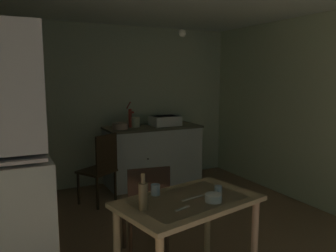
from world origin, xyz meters
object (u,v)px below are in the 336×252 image
Objects in this scene: glass_bottle at (143,195)px; teacup_cream at (155,190)px; chair_far_side at (146,208)px; sink_basin at (165,121)px; serving_bowl_wide at (213,198)px; mixing_bowl_counter at (120,126)px; dining_table at (188,212)px; chair_by_counter at (101,168)px; hand_pump at (130,116)px.

teacup_cream is at bearing 49.63° from glass_bottle.
glass_bottle is (-0.27, -0.61, 0.36)m from chair_far_side.
sink_basin is 2.89m from serving_bowl_wide.
chair_far_side is (-1.18, -2.04, -0.51)m from sink_basin.
dining_table is (-0.31, -2.56, -0.32)m from mixing_bowl_counter.
glass_bottle is at bearing -174.48° from dining_table.
chair_by_counter is at bearing 90.22° from chair_far_side.
sink_basin reaches higher than teacup_cream.
teacup_cream is at bearing -91.95° from chair_by_counter.
teacup_cream reaches higher than serving_bowl_wide.
mixing_bowl_counter is 2.41m from teacup_cream.
glass_bottle is at bearing -97.19° from chair_by_counter.
hand_pump is 3.00× the size of serving_bowl_wide.
hand_pump is 0.44× the size of chair_far_side.
dining_table is at bearing -86.53° from chair_by_counter.
chair_by_counter is (-0.13, 2.09, -0.13)m from dining_table.
dining_table is 4.55× the size of glass_bottle.
serving_bowl_wide is 1.48× the size of teacup_cream.
chair_far_side is at bearing -120.14° from sink_basin.
glass_bottle is at bearing -130.37° from teacup_cream.
hand_pump reaches higher than mixing_bowl_counter.
serving_bowl_wide is 0.47m from teacup_cream.
serving_bowl_wide is (-0.16, -2.68, -0.19)m from mixing_bowl_counter.
serving_bowl_wide is at bearing -108.56° from sink_basin.
sink_basin is 0.47× the size of chair_by_counter.
mixing_bowl_counter is 2.61× the size of teacup_cream.
dining_table is 13.80× the size of teacup_cream.
hand_pump reaches higher than dining_table.
chair_by_counter is at bearing -133.07° from mixing_bowl_counter.
dining_table is 0.60m from chair_far_side.
dining_table is at bearing 5.52° from glass_bottle.
hand_pump reaches higher than teacup_cream.
teacup_cream reaches higher than dining_table.
chair_far_side is (-0.12, 0.57, -0.15)m from dining_table.
glass_bottle is (-0.70, -2.59, -0.11)m from mixing_bowl_counter.
chair_far_side is at bearing 65.61° from glass_bottle.
dining_table is 2.10m from chair_by_counter.
glass_bottle reaches higher than dining_table.
hand_pump is 1.70× the size of mixing_bowl_counter.
sink_basin reaches higher than mixing_bowl_counter.
mixing_bowl_counter is 2.69m from glass_bottle.
serving_bowl_wide is at bearing -9.25° from glass_bottle.
dining_table is 0.24m from serving_bowl_wide.
chair_far_side is 3.36× the size of glass_bottle.
glass_bottle is (-0.40, -0.04, 0.21)m from dining_table.
hand_pump reaches higher than sink_basin.
dining_table is 1.28× the size of chair_by_counter.
teacup_cream is at bearing -105.81° from hand_pump.
chair_by_counter is at bearing 97.01° from serving_bowl_wide.
hand_pump is 0.41× the size of chair_by_counter.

